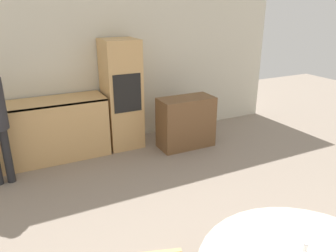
{
  "coord_description": "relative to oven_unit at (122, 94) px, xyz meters",
  "views": [
    {
      "loc": [
        -1.39,
        0.05,
        2.26
      ],
      "look_at": [
        0.02,
        2.86,
        1.09
      ],
      "focal_mm": 35.0,
      "sensor_mm": 36.0,
      "label": 1
    }
  ],
  "objects": [
    {
      "name": "kitchen_counter",
      "position": [
        -1.58,
        -0.01,
        -0.41
      ],
      "size": [
        2.52,
        0.6,
        0.93
      ],
      "color": "tan",
      "rests_on": "ground_plane"
    },
    {
      "name": "wall_back",
      "position": [
        -0.26,
        0.34,
        0.42
      ],
      "size": [
        6.86,
        0.05,
        2.6
      ],
      "color": "beige",
      "rests_on": "ground_plane"
    },
    {
      "name": "salt_shaker",
      "position": [
        -0.09,
        -3.85,
        -0.1
      ],
      "size": [
        0.03,
        0.03,
        0.09
      ],
      "color": "white",
      "rests_on": "dining_table"
    },
    {
      "name": "sideboard",
      "position": [
        0.92,
        -0.53,
        -0.46
      ],
      "size": [
        0.91,
        0.45,
        0.85
      ],
      "color": "brown",
      "rests_on": "ground_plane"
    },
    {
      "name": "oven_unit",
      "position": [
        0.0,
        0.0,
        0.0
      ],
      "size": [
        0.56,
        0.59,
        1.77
      ],
      "color": "tan",
      "rests_on": "ground_plane"
    }
  ]
}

